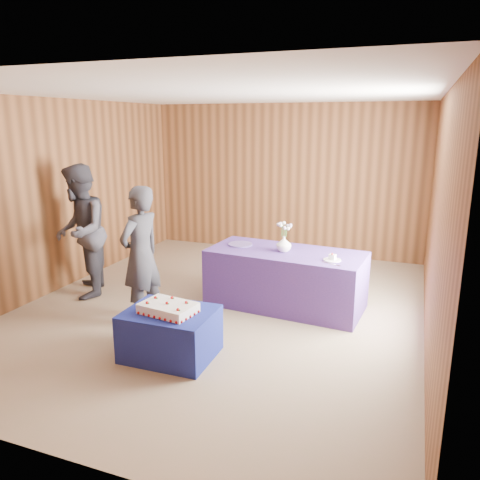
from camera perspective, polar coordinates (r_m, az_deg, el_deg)
The scene contains 13 objects.
ground at distance 6.20m, azimuth -2.41°, elevation -8.33°, with size 6.00×6.00×0.00m, color #87705D.
room_shell at distance 5.75m, azimuth -2.59°, elevation 8.49°, with size 5.04×6.04×2.72m.
cake_table at distance 4.98m, azimuth -8.50°, elevation -11.22°, with size 0.90×0.70×0.50m, color navy.
serving_table at distance 6.19m, azimuth 5.56°, elevation -4.72°, with size 2.00×0.90×0.75m, color #4D2E7F.
sheet_cake at distance 4.83m, azimuth -8.75°, elevation -8.19°, with size 0.61×0.46×0.13m.
vase at distance 6.04m, azimuth 5.37°, elevation -0.48°, with size 0.19×0.19×0.20m, color white.
flower_spray at distance 5.98m, azimuth 5.42°, elevation 1.66°, with size 0.20×0.20×0.16m.
platter at distance 6.34m, azimuth 0.04°, elevation -0.54°, with size 0.33×0.33×0.02m, color #614D9B.
plate at distance 5.76m, azimuth 11.18°, elevation -2.40°, with size 0.21×0.21×0.01m, color white.
cake_slice at distance 5.75m, azimuth 11.19°, elevation -2.02°, with size 0.09×0.08×0.09m.
knife at distance 5.61m, azimuth 11.05°, elevation -2.88°, with size 0.26×0.02×0.00m, color #BCBBC0.
guest_left at distance 5.70m, azimuth -12.01°, elevation -1.81°, with size 0.61×0.40×1.66m, color #33343C.
guest_right at distance 6.75m, azimuth -18.87°, elevation 0.98°, with size 0.89×0.70×1.84m, color #383743.
Camera 1 is at (2.27, -5.25, 2.38)m, focal length 35.00 mm.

